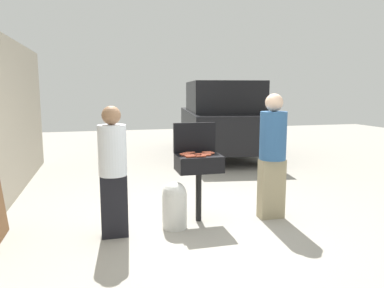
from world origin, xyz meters
The scene contains 22 objects.
ground_plane centered at (0.00, 0.00, 0.00)m, with size 24.00×24.00×0.00m, color #9E998E.
bbq_grill centered at (-0.03, 0.13, 0.78)m, with size 0.60×0.44×0.92m.
grill_lid_open centered at (-0.03, 0.35, 1.13)m, with size 0.60×0.05×0.42m, color black.
hot_dog_0 centered at (0.13, 0.20, 0.93)m, with size 0.03×0.03×0.13m, color #C6593D.
hot_dog_1 centered at (-0.21, 0.19, 0.93)m, with size 0.03×0.03×0.13m, color #C6593D.
hot_dog_2 centered at (0.05, 0.03, 0.93)m, with size 0.03×0.03×0.13m, color #AD4228.
hot_dog_3 centered at (-0.01, 0.14, 0.93)m, with size 0.03×0.03×0.13m, color #B74C33.
hot_dog_4 centered at (0.06, 0.08, 0.93)m, with size 0.03×0.03×0.13m, color #B74C33.
hot_dog_5 centered at (-0.20, 0.12, 0.93)m, with size 0.03×0.03×0.13m, color #C6593D.
hot_dog_6 centered at (-0.18, 0.04, 0.93)m, with size 0.03×0.03×0.13m, color #B74C33.
hot_dog_7 centered at (-0.16, 0.24, 0.93)m, with size 0.03×0.03×0.13m, color #B74C33.
hot_dog_8 centered at (-0.04, -0.03, 0.93)m, with size 0.03×0.03×0.13m, color #AD4228.
hot_dog_9 centered at (-0.21, 0.16, 0.93)m, with size 0.03×0.03×0.13m, color #AD4228.
hot_dog_10 centered at (0.13, 0.15, 0.93)m, with size 0.03×0.03×0.13m, color #C6593D.
hot_dog_11 centered at (-0.11, 0.27, 0.93)m, with size 0.03×0.03×0.13m, color #C6593D.
hot_dog_12 centered at (-0.17, -0.02, 0.93)m, with size 0.03×0.03×0.13m, color #AD4228.
hot_dog_13 centered at (0.12, 0.25, 0.93)m, with size 0.03×0.03×0.13m, color #B74C33.
hot_dog_14 centered at (-0.08, 0.10, 0.93)m, with size 0.03×0.03×0.13m, color #B74C33.
propane_tank centered at (-0.40, -0.04, 0.32)m, with size 0.32×0.32×0.62m.
person_left centered at (-1.17, -0.13, 0.87)m, with size 0.34×0.34×1.61m.
person_right centered at (1.00, 0.01, 0.95)m, with size 0.37×0.37×1.75m.
parked_minivan centered at (1.97, 4.98, 1.03)m, with size 2.55×4.63×2.02m.
Camera 1 is at (-1.31, -4.48, 1.79)m, focal length 33.79 mm.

